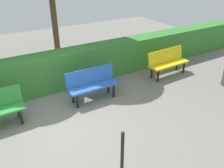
% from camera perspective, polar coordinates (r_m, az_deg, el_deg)
% --- Properties ---
extents(ground_plane, '(18.08, 18.08, 0.00)m').
position_cam_1_polar(ground_plane, '(5.55, -11.17, -10.36)').
color(ground_plane, gray).
extents(bench_yellow, '(1.49, 0.50, 0.86)m').
position_cam_1_polar(bench_yellow, '(7.90, 13.45, 5.44)').
color(bench_yellow, yellow).
rests_on(bench_yellow, ground_plane).
extents(bench_blue, '(1.40, 0.48, 0.86)m').
position_cam_1_polar(bench_blue, '(6.29, -4.90, 0.21)').
color(bench_blue, blue).
rests_on(bench_blue, ground_plane).
extents(hedge_row, '(14.08, 0.68, 1.09)m').
position_cam_1_polar(hedge_row, '(7.25, -8.42, 4.41)').
color(hedge_row, '#387F33').
rests_on(hedge_row, ground_plane).
extents(railing_post_mid, '(0.06, 0.06, 1.00)m').
position_cam_1_polar(railing_post_mid, '(4.07, 2.52, -17.24)').
color(railing_post_mid, black).
rests_on(railing_post_mid, ground_plane).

